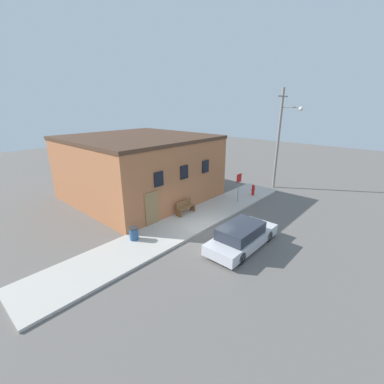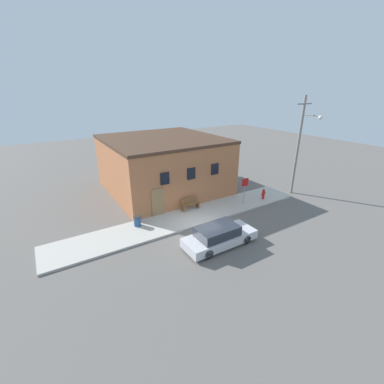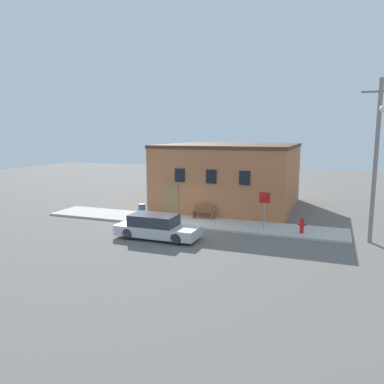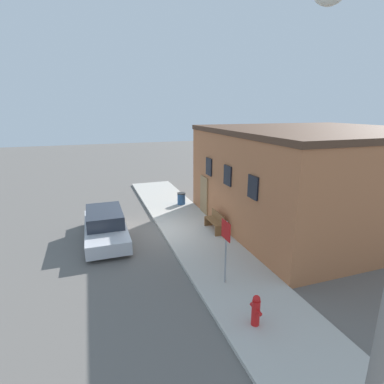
{
  "view_description": "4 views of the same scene",
  "coord_description": "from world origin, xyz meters",
  "views": [
    {
      "loc": [
        -10.76,
        -8.5,
        7.12
      ],
      "look_at": [
        0.35,
        1.45,
        2.0
      ],
      "focal_mm": 24.0,
      "sensor_mm": 36.0,
      "label": 1
    },
    {
      "loc": [
        -8.6,
        -12.97,
        8.83
      ],
      "look_at": [
        0.35,
        1.45,
        2.0
      ],
      "focal_mm": 24.0,
      "sensor_mm": 36.0,
      "label": 2
    },
    {
      "loc": [
        8.61,
        -20.35,
        5.69
      ],
      "look_at": [
        0.35,
        1.45,
        2.0
      ],
      "focal_mm": 35.0,
      "sensor_mm": 36.0,
      "label": 3
    },
    {
      "loc": [
        13.05,
        -2.92,
        5.75
      ],
      "look_at": [
        0.35,
        1.45,
        2.0
      ],
      "focal_mm": 28.0,
      "sensor_mm": 36.0,
      "label": 4
    }
  ],
  "objects": [
    {
      "name": "sidewalk",
      "position": [
        0.0,
        1.45,
        0.06
      ],
      "size": [
        19.51,
        2.9,
        0.13
      ],
      "color": "#BCB7AD",
      "rests_on": "ground"
    },
    {
      "name": "ground_plane",
      "position": [
        0.0,
        0.0,
        0.0
      ],
      "size": [
        80.0,
        80.0,
        0.0
      ],
      "primitive_type": "plane",
      "color": "#66605B"
    },
    {
      "name": "utility_pole",
      "position": [
        10.61,
        0.65,
        4.57
      ],
      "size": [
        1.8,
        1.84,
        8.39
      ],
      "color": "gray",
      "rests_on": "ground"
    },
    {
      "name": "trash_bin",
      "position": [
        -3.62,
        2.13,
        0.48
      ],
      "size": [
        0.5,
        0.5,
        0.71
      ],
      "color": "#2D517F",
      "rests_on": "sidewalk"
    },
    {
      "name": "fire_hydrant",
      "position": [
        7.14,
        0.91,
        0.57
      ],
      "size": [
        0.47,
        0.23,
        0.89
      ],
      "color": "red",
      "rests_on": "sidewalk"
    },
    {
      "name": "bench",
      "position": [
        0.8,
        2.45,
        0.56
      ],
      "size": [
        1.4,
        0.44,
        0.89
      ],
      "color": "brown",
      "rests_on": "sidewalk"
    },
    {
      "name": "brick_building",
      "position": [
        1.16,
        7.78,
        2.43
      ],
      "size": [
        9.65,
        9.9,
        4.85
      ],
      "color": "#B26B42",
      "rests_on": "ground"
    },
    {
      "name": "stop_sign",
      "position": [
        5.01,
        1.0,
        1.64
      ],
      "size": [
        0.62,
        0.06,
        2.18
      ],
      "color": "gray",
      "rests_on": "sidewalk"
    },
    {
      "name": "parked_car",
      "position": [
        -0.21,
        -2.53,
        0.62
      ],
      "size": [
        4.56,
        1.77,
        1.31
      ],
      "color": "black",
      "rests_on": "ground"
    }
  ]
}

